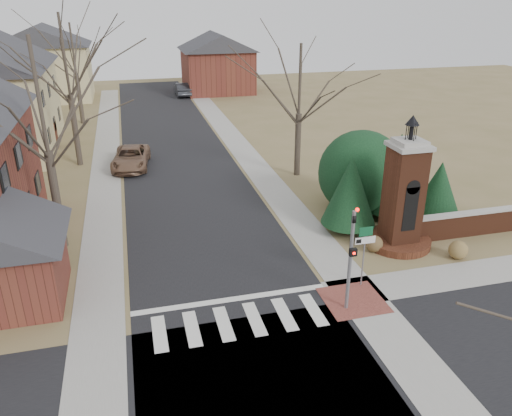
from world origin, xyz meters
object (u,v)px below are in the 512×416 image
object	(u,v)px
brick_gate_monument	(402,204)
pickup_truck	(131,158)
sign_post	(365,245)
distant_car	(183,89)
traffic_signal_pole	(351,251)

from	to	relation	value
brick_gate_monument	pickup_truck	distance (m)	19.86
sign_post	brick_gate_monument	bearing A→B (deg)	41.42
sign_post	distant_car	bearing A→B (deg)	92.84
traffic_signal_pole	sign_post	world-z (taller)	traffic_signal_pole
traffic_signal_pole	distant_car	world-z (taller)	traffic_signal_pole
pickup_truck	distant_car	size ratio (longest dim) A/B	1.10
brick_gate_monument	sign_post	bearing A→B (deg)	-138.58
brick_gate_monument	distant_car	size ratio (longest dim) A/B	1.39
sign_post	distant_car	xyz separation A→B (m)	(-2.19, 44.27, -1.18)
traffic_signal_pole	brick_gate_monument	distance (m)	6.47
pickup_truck	brick_gate_monument	bearing A→B (deg)	-43.51
traffic_signal_pole	brick_gate_monument	bearing A→B (deg)	43.24
sign_post	pickup_truck	bearing A→B (deg)	115.99
brick_gate_monument	distant_car	xyz separation A→B (m)	(-5.60, 41.27, -1.40)
sign_post	brick_gate_monument	distance (m)	4.55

